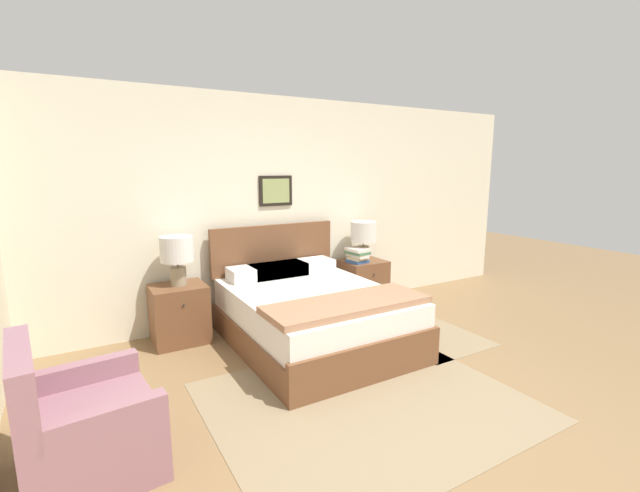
{
  "coord_description": "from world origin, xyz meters",
  "views": [
    {
      "loc": [
        -2.07,
        -1.93,
        1.8
      ],
      "look_at": [
        -0.07,
        1.5,
        1.06
      ],
      "focal_mm": 24.0,
      "sensor_mm": 36.0,
      "label": 1
    }
  ],
  "objects": [
    {
      "name": "ground_plane",
      "position": [
        0.0,
        0.0,
        0.0
      ],
      "size": [
        16.0,
        16.0,
        0.0
      ],
      "primitive_type": "plane",
      "color": "olive"
    },
    {
      "name": "wall_back",
      "position": [
        0.0,
        2.75,
        1.3
      ],
      "size": [
        7.69,
        0.09,
        2.6
      ],
      "color": "beige",
      "rests_on": "ground_plane"
    },
    {
      "name": "area_rug_main",
      "position": [
        -0.23,
        0.51,
        0.0
      ],
      "size": [
        2.32,
        1.97,
        0.01
      ],
      "color": "#897556",
      "rests_on": "ground_plane"
    },
    {
      "name": "area_rug_bedside",
      "position": [
        1.15,
        1.46,
        0.0
      ],
      "size": [
        0.91,
        1.58,
        0.01
      ],
      "color": "#897556",
      "rests_on": "ground_plane"
    },
    {
      "name": "bed",
      "position": [
        -0.04,
        1.72,
        0.32
      ],
      "size": [
        1.53,
        1.97,
        1.13
      ],
      "color": "brown",
      "rests_on": "ground_plane"
    },
    {
      "name": "armchair",
      "position": [
        -2.13,
        0.73,
        0.29
      ],
      "size": [
        0.79,
        0.84,
        0.86
      ],
      "rotation": [
        0.0,
        0.0,
        -1.47
      ],
      "color": "#8E606B",
      "rests_on": "ground_plane"
    },
    {
      "name": "nightstand_near_window",
      "position": [
        -1.2,
        2.44,
        0.3
      ],
      "size": [
        0.54,
        0.49,
        0.6
      ],
      "color": "brown",
      "rests_on": "ground_plane"
    },
    {
      "name": "nightstand_by_door",
      "position": [
        1.13,
        2.44,
        0.3
      ],
      "size": [
        0.54,
        0.49,
        0.6
      ],
      "color": "brown",
      "rests_on": "ground_plane"
    },
    {
      "name": "table_lamp_near_window",
      "position": [
        -1.18,
        2.45,
        0.94
      ],
      "size": [
        0.33,
        0.33,
        0.51
      ],
      "color": "gray",
      "rests_on": "nightstand_near_window"
    },
    {
      "name": "table_lamp_by_door",
      "position": [
        1.14,
        2.45,
        0.94
      ],
      "size": [
        0.33,
        0.33,
        0.51
      ],
      "color": "gray",
      "rests_on": "nightstand_by_door"
    },
    {
      "name": "book_thick_bottom",
      "position": [
        1.01,
        2.39,
        0.62
      ],
      "size": [
        0.25,
        0.26,
        0.04
      ],
      "rotation": [
        0.0,
        0.0,
        0.18
      ],
      "color": "#335693",
      "rests_on": "nightstand_by_door"
    },
    {
      "name": "book_hardcover_middle",
      "position": [
        1.01,
        2.39,
        0.66
      ],
      "size": [
        0.22,
        0.23,
        0.03
      ],
      "rotation": [
        0.0,
        0.0,
        0.16
      ],
      "color": "beige",
      "rests_on": "book_thick_bottom"
    },
    {
      "name": "book_novel_upper",
      "position": [
        1.01,
        2.39,
        0.69
      ],
      "size": [
        0.19,
        0.29,
        0.04
      ],
      "rotation": [
        0.0,
        0.0,
        0.1
      ],
      "color": "silver",
      "rests_on": "book_hardcover_middle"
    },
    {
      "name": "book_slim_near_top",
      "position": [
        1.01,
        2.39,
        0.73
      ],
      "size": [
        0.24,
        0.3,
        0.04
      ],
      "rotation": [
        0.0,
        0.0,
        0.15
      ],
      "color": "#4C7551",
      "rests_on": "book_novel_upper"
    },
    {
      "name": "book_paperback_top",
      "position": [
        1.01,
        2.39,
        0.77
      ],
      "size": [
        0.23,
        0.29,
        0.04
      ],
      "rotation": [
        0.0,
        0.0,
        0.07
      ],
      "color": "silver",
      "rests_on": "book_slim_near_top"
    }
  ]
}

